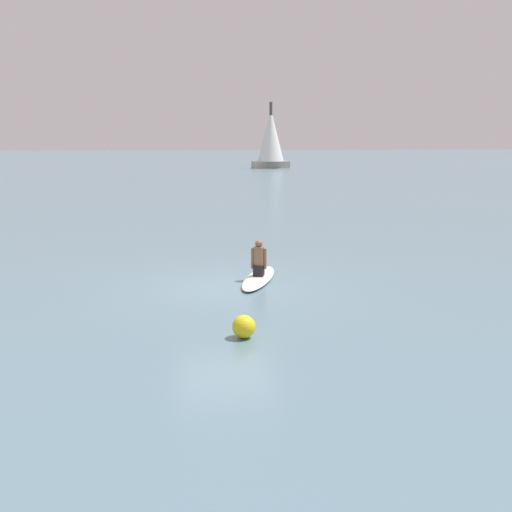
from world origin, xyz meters
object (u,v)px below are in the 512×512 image
(sailboat_near_right, at_px, (271,138))
(buoy_marker, at_px, (244,327))
(surfboard, at_px, (259,278))
(person_paddler, at_px, (259,259))

(sailboat_near_right, distance_m, buoy_marker, 69.53)
(surfboard, xyz_separation_m, buoy_marker, (-1.00, -4.70, 0.16))
(person_paddler, height_order, sailboat_near_right, sailboat_near_right)
(buoy_marker, bearing_deg, sailboat_near_right, 79.82)
(surfboard, distance_m, sailboat_near_right, 64.75)
(surfboard, bearing_deg, person_paddler, -52.63)
(surfboard, relative_size, person_paddler, 3.20)
(sailboat_near_right, bearing_deg, surfboard, 69.93)
(sailboat_near_right, bearing_deg, person_paddler, 69.93)
(surfboard, relative_size, sailboat_near_right, 0.37)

